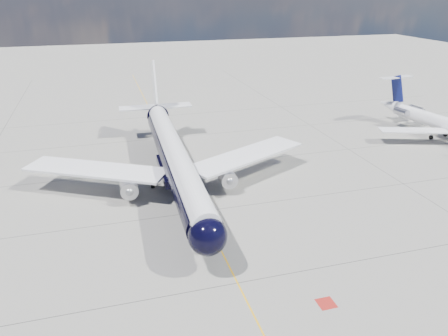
# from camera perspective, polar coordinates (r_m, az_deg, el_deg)

# --- Properties ---
(ground) EXTENTS (320.00, 320.00, 0.00)m
(ground) POSITION_cam_1_polar(r_m,az_deg,el_deg) (73.54, -6.58, 1.49)
(ground) COLOR gray
(ground) RESTS_ON ground
(taxiway_centerline) EXTENTS (0.16, 160.00, 0.01)m
(taxiway_centerline) POSITION_cam_1_polar(r_m,az_deg,el_deg) (68.96, -5.85, 0.05)
(taxiway_centerline) COLOR #F0AC0C
(taxiway_centerline) RESTS_ON ground
(red_marking) EXTENTS (1.60, 1.60, 0.01)m
(red_marking) POSITION_cam_1_polar(r_m,az_deg,el_deg) (42.22, 13.20, -16.83)
(red_marking) COLOR maroon
(red_marking) RESTS_ON ground
(main_airliner) EXTENTS (41.06, 49.93, 14.44)m
(main_airliner) POSITION_cam_1_polar(r_m,az_deg,el_deg) (61.63, -6.57, 1.68)
(main_airliner) COLOR black
(main_airliner) RESTS_ON ground
(regional_jet) EXTENTS (25.15, 29.18, 9.90)m
(regional_jet) POSITION_cam_1_polar(r_m,az_deg,el_deg) (91.19, 26.03, 5.59)
(regional_jet) COLOR white
(regional_jet) RESTS_ON ground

